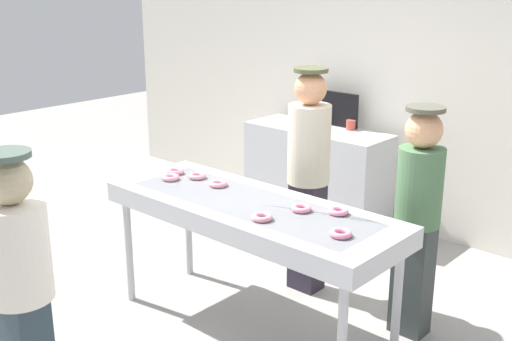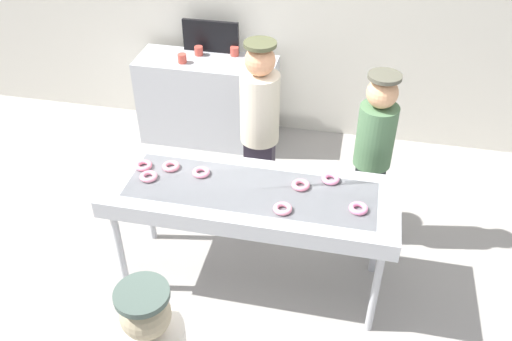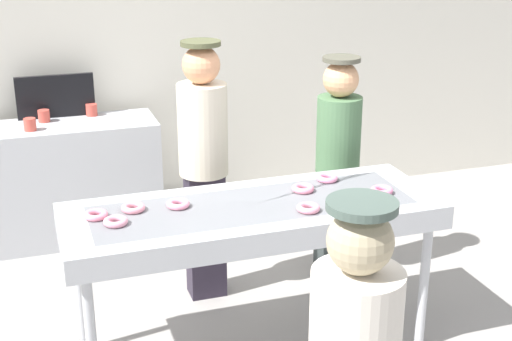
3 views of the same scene
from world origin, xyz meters
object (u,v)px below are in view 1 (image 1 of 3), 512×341
object	(u,v)px
strawberry_donut_3	(338,211)
strawberry_donut_7	(301,208)
paper_cup_1	(294,122)
menu_display	(332,108)
strawberry_donut_0	(175,172)
strawberry_donut_2	(218,184)
worker_assistant	(418,212)
paper_cup_2	(351,125)
strawberry_donut_1	(341,233)
worker_baker	(308,168)
strawberry_donut_4	(171,177)
customer_waiting	(20,284)
strawberry_donut_5	(262,217)
strawberry_donut_6	(197,176)
prep_counter	(316,175)
paper_cup_0	(316,120)
fryer_conveyor	(250,213)

from	to	relation	value
strawberry_donut_3	strawberry_donut_7	distance (m)	0.24
paper_cup_1	menu_display	distance (m)	0.41
strawberry_donut_0	menu_display	world-z (taller)	menu_display
strawberry_donut_2	menu_display	bearing A→B (deg)	103.65
worker_assistant	paper_cup_2	bearing A→B (deg)	-59.17
strawberry_donut_1	paper_cup_1	xyz separation A→B (m)	(-1.89, 1.92, 0.04)
strawberry_donut_0	strawberry_donut_2	xyz separation A→B (m)	(0.45, 0.01, 0.00)
strawberry_donut_3	worker_baker	xyz separation A→B (m)	(-0.64, 0.52, 0.03)
worker_assistant	paper_cup_2	xyz separation A→B (m)	(-1.48, 1.42, 0.11)
strawberry_donut_7	menu_display	world-z (taller)	menu_display
strawberry_donut_4	strawberry_donut_7	xyz separation A→B (m)	(1.11, 0.13, 0.00)
strawberry_donut_0	paper_cup_1	xyz separation A→B (m)	(-0.27, 1.76, 0.04)
paper_cup_2	customer_waiting	bearing A→B (deg)	-82.10
strawberry_donut_4	worker_assistant	bearing A→B (deg)	24.52
worker_assistant	paper_cup_2	size ratio (longest dim) A/B	16.98
strawberry_donut_2	strawberry_donut_3	world-z (taller)	same
strawberry_donut_0	strawberry_donut_5	xyz separation A→B (m)	(1.11, -0.27, 0.00)
strawberry_donut_4	menu_display	bearing A→B (deg)	93.67
strawberry_donut_0	paper_cup_1	world-z (taller)	paper_cup_1
customer_waiting	menu_display	bearing A→B (deg)	117.51
strawberry_donut_6	strawberry_donut_0	bearing A→B (deg)	-170.63
strawberry_donut_1	strawberry_donut_7	bearing A→B (deg)	157.72
strawberry_donut_1	strawberry_donut_4	distance (m)	1.53
customer_waiting	strawberry_donut_2	bearing A→B (deg)	115.05
strawberry_donut_2	prep_counter	distance (m)	1.98
strawberry_donut_0	worker_assistant	size ratio (longest dim) A/B	0.08
strawberry_donut_7	paper_cup_1	xyz separation A→B (m)	(-1.46, 1.75, 0.04)
strawberry_donut_7	worker_assistant	size ratio (longest dim) A/B	0.08
strawberry_donut_7	worker_baker	distance (m)	0.77
strawberry_donut_6	paper_cup_0	size ratio (longest dim) A/B	1.39
strawberry_donut_0	paper_cup_0	world-z (taller)	paper_cup_0
strawberry_donut_1	paper_cup_1	world-z (taller)	paper_cup_1
paper_cup_0	paper_cup_1	distance (m)	0.24
paper_cup_2	fryer_conveyor	bearing A→B (deg)	-73.20
paper_cup_1	worker_baker	bearing A→B (deg)	-47.12
worker_baker	paper_cup_0	size ratio (longest dim) A/B	18.56
strawberry_donut_0	worker_assistant	bearing A→B (deg)	19.87
strawberry_donut_1	strawberry_donut_2	distance (m)	1.18
strawberry_donut_4	worker_assistant	distance (m)	1.76
strawberry_donut_1	worker_baker	distance (m)	1.18
strawberry_donut_5	worker_assistant	world-z (taller)	worker_assistant
strawberry_donut_6	customer_waiting	distance (m)	1.76
strawberry_donut_7	paper_cup_1	distance (m)	2.28
paper_cup_1	customer_waiting	bearing A→B (deg)	-73.83
strawberry_donut_4	prep_counter	distance (m)	2.05
customer_waiting	paper_cup_1	size ratio (longest dim) A/B	16.93
strawberry_donut_1	menu_display	bearing A→B (deg)	126.67
worker_baker	worker_assistant	world-z (taller)	worker_baker
strawberry_donut_1	worker_assistant	world-z (taller)	worker_assistant
strawberry_donut_6	paper_cup_1	xyz separation A→B (m)	(-0.47, 1.73, 0.04)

